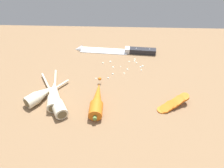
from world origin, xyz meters
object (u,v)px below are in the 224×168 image
at_px(chefs_knife, 114,50).
at_px(parsnip_mid_left, 54,94).
at_px(carrot_slice_stack, 174,103).
at_px(whole_carrot, 97,100).
at_px(parsnip_front, 55,99).
at_px(parsnip_mid_right, 41,95).

relative_size(chefs_knife, parsnip_mid_left, 1.65).
xyz_separation_m(chefs_knife, carrot_slice_stack, (0.20, -0.32, 0.01)).
height_order(whole_carrot, parsnip_mid_left, whole_carrot).
height_order(parsnip_front, parsnip_mid_right, same).
xyz_separation_m(parsnip_front, parsnip_mid_right, (-0.05, 0.02, 0.00)).
bearing_deg(parsnip_mid_right, parsnip_front, -21.06).
relative_size(parsnip_front, carrot_slice_stack, 2.09).
bearing_deg(parsnip_mid_right, chefs_knife, 53.10).
bearing_deg(carrot_slice_stack, parsnip_front, -179.95).
bearing_deg(carrot_slice_stack, chefs_knife, 121.83).
distance_m(chefs_knife, parsnip_front, 0.37).
relative_size(chefs_knife, parsnip_mid_right, 2.38).
bearing_deg(parsnip_front, carrot_slice_stack, 0.05).
distance_m(parsnip_mid_left, carrot_slice_stack, 0.39).
bearing_deg(chefs_knife, carrot_slice_stack, -58.17).
relative_size(parsnip_mid_left, carrot_slice_stack, 2.01).
height_order(parsnip_front, carrot_slice_stack, parsnip_front).
bearing_deg(carrot_slice_stack, parsnip_mid_left, 176.53).
bearing_deg(chefs_knife, parsnip_mid_left, -122.03).
distance_m(whole_carrot, parsnip_front, 0.14).
height_order(whole_carrot, carrot_slice_stack, whole_carrot).
xyz_separation_m(whole_carrot, parsnip_mid_right, (-0.19, 0.02, -0.00)).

